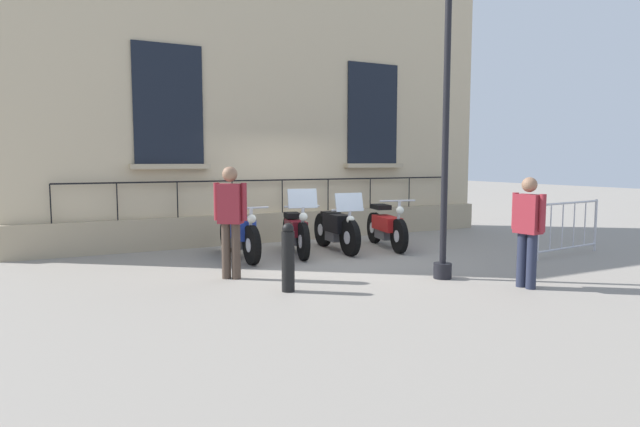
{
  "coord_description": "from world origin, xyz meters",
  "views": [
    {
      "loc": [
        9.19,
        -4.68,
        1.82
      ],
      "look_at": [
        -0.04,
        0.0,
        0.8
      ],
      "focal_mm": 30.01,
      "sensor_mm": 36.0,
      "label": 1
    }
  ],
  "objects": [
    {
      "name": "crowd_barrier",
      "position": [
        2.27,
        4.18,
        0.56
      ],
      "size": [
        0.27,
        1.95,
        1.05
      ],
      "color": "#B7B7BF",
      "rests_on": "ground_plane"
    },
    {
      "name": "motorcycle_red",
      "position": [
        -0.09,
        1.58,
        0.44
      ],
      "size": [
        2.05,
        0.85,
        1.05
      ],
      "color": "black",
      "rests_on": "ground_plane"
    },
    {
      "name": "lamppost",
      "position": [
        2.76,
        0.72,
        2.88
      ],
      "size": [
        0.35,
        0.35,
        4.83
      ],
      "color": "black",
      "rests_on": "ground_plane"
    },
    {
      "name": "building_facade",
      "position": [
        -2.33,
        0.0,
        3.76
      ],
      "size": [
        0.82,
        11.14,
        7.74
      ],
      "color": "#C6B28E",
      "rests_on": "ground_plane"
    },
    {
      "name": "motorcycle_blue",
      "position": [
        -0.33,
        -1.55,
        0.46
      ],
      "size": [
        2.14,
        0.71,
        1.01
      ],
      "color": "black",
      "rests_on": "ground_plane"
    },
    {
      "name": "pedestrian_walking",
      "position": [
        3.79,
        1.38,
        0.89
      ],
      "size": [
        0.53,
        0.26,
        1.59
      ],
      "color": "#23283D",
      "rests_on": "ground_plane"
    },
    {
      "name": "motorcycle_black",
      "position": [
        -0.22,
        0.46,
        0.45
      ],
      "size": [
        2.01,
        0.69,
        1.21
      ],
      "color": "black",
      "rests_on": "ground_plane"
    },
    {
      "name": "motorcycle_maroon",
      "position": [
        -0.2,
        -0.45,
        0.45
      ],
      "size": [
        1.97,
        0.74,
        1.31
      ],
      "color": "black",
      "rests_on": "ground_plane"
    },
    {
      "name": "bollard",
      "position": [
        2.44,
        -1.76,
        0.48
      ],
      "size": [
        0.18,
        0.18,
        0.96
      ],
      "color": "black",
      "rests_on": "ground_plane"
    },
    {
      "name": "pedestrian_standing",
      "position": [
        1.29,
        -2.22,
        0.99
      ],
      "size": [
        0.39,
        0.44,
        1.74
      ],
      "color": "#47382D",
      "rests_on": "ground_plane"
    },
    {
      "name": "ground_plane",
      "position": [
        0.0,
        0.0,
        0.0
      ],
      "size": [
        60.0,
        60.0,
        0.0
      ],
      "primitive_type": "plane",
      "color": "gray"
    }
  ]
}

